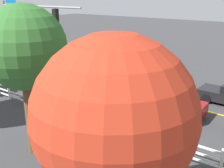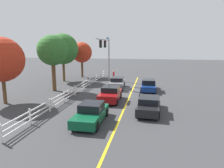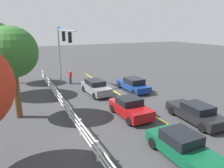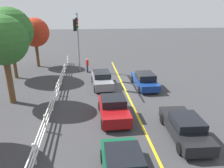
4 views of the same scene
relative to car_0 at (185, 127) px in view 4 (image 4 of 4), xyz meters
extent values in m
plane|color=#38383A|center=(8.80, 2.13, -0.65)|extent=(120.00, 120.00, 0.00)
cube|color=gold|center=(4.80, 2.13, -0.65)|extent=(28.00, 0.16, 0.01)
cylinder|color=gray|center=(15.00, 6.51, 2.65)|extent=(0.20, 0.20, 6.62)
cylinder|color=gray|center=(11.27, 6.51, 5.66)|extent=(7.47, 0.12, 0.12)
cube|color=#0C59B2|center=(14.10, 6.53, 5.94)|extent=(1.10, 0.03, 0.28)
cube|color=black|center=(12.26, 6.51, 5.06)|extent=(0.32, 0.28, 1.00)
sphere|color=red|center=(12.26, 6.36, 5.38)|extent=(0.17, 0.17, 0.17)
sphere|color=orange|center=(12.26, 6.36, 5.06)|extent=(0.17, 0.17, 0.17)
sphere|color=#148C19|center=(12.26, 6.36, 4.74)|extent=(0.17, 0.17, 0.17)
cube|color=black|center=(9.68, 6.51, 5.06)|extent=(0.32, 0.28, 1.00)
sphere|color=red|center=(9.68, 6.36, 5.38)|extent=(0.17, 0.17, 0.17)
sphere|color=orange|center=(9.68, 6.36, 5.06)|extent=(0.17, 0.17, 0.17)
sphere|color=#148C19|center=(9.68, 6.36, 4.74)|extent=(0.17, 0.17, 0.17)
cube|color=black|center=(0.05, 0.00, -0.11)|extent=(4.65, 1.94, 0.65)
cube|color=black|center=(-0.18, 0.01, 0.46)|extent=(2.00, 1.65, 0.49)
cylinder|color=black|center=(1.64, 0.74, -0.33)|extent=(0.65, 0.25, 0.64)
cylinder|color=black|center=(1.57, -0.88, -0.33)|extent=(0.65, 0.25, 0.64)
cylinder|color=black|center=(-1.47, 0.88, -0.33)|extent=(0.65, 0.25, 0.64)
cylinder|color=black|center=(-1.54, -0.75, -0.33)|extent=(0.65, 0.25, 0.64)
cube|color=navy|center=(8.58, 0.16, -0.13)|extent=(4.48, 1.77, 0.60)
cube|color=black|center=(8.36, 0.15, 0.47)|extent=(2.03, 1.57, 0.60)
cylinder|color=black|center=(10.09, 0.97, -0.33)|extent=(0.64, 0.23, 0.64)
cylinder|color=black|center=(10.10, -0.64, -0.33)|extent=(0.64, 0.23, 0.64)
cylinder|color=black|center=(7.05, 0.95, -0.33)|extent=(0.64, 0.23, 0.64)
cylinder|color=black|center=(7.07, -0.66, -0.33)|extent=(0.64, 0.23, 0.64)
cube|color=slate|center=(9.14, 4.19, -0.07)|extent=(4.27, 1.92, 0.72)
cube|color=black|center=(9.35, 4.20, 0.53)|extent=(2.14, 1.64, 0.48)
cylinder|color=black|center=(7.76, 3.33, -0.33)|extent=(0.65, 0.25, 0.64)
cylinder|color=black|center=(7.68, 4.91, -0.33)|extent=(0.65, 0.25, 0.64)
cylinder|color=black|center=(10.60, 3.47, -0.33)|extent=(0.65, 0.25, 0.64)
cylinder|color=black|center=(10.52, 5.05, -0.33)|extent=(0.65, 0.25, 0.64)
cube|color=black|center=(-2.90, 4.09, 0.47)|extent=(1.77, 1.59, 0.56)
cylinder|color=black|center=(-1.64, 3.27, -0.33)|extent=(0.64, 0.22, 0.64)
cylinder|color=black|center=(-1.64, 4.91, -0.33)|extent=(0.64, 0.22, 0.64)
cube|color=maroon|center=(2.76, 3.84, -0.07)|extent=(3.93, 1.87, 0.73)
cube|color=black|center=(2.96, 3.85, 0.54)|extent=(1.63, 1.66, 0.50)
cylinder|color=black|center=(1.44, 2.97, -0.33)|extent=(0.64, 0.23, 0.64)
cylinder|color=black|center=(1.42, 4.68, -0.33)|extent=(0.64, 0.23, 0.64)
cylinder|color=black|center=(4.10, 3.01, -0.33)|extent=(0.64, 0.23, 0.64)
cylinder|color=black|center=(4.08, 4.71, -0.33)|extent=(0.64, 0.23, 0.64)
cylinder|color=#191E3F|center=(14.18, 5.59, -0.23)|extent=(0.16, 0.16, 0.85)
cylinder|color=#191E3F|center=(13.98, 5.56, -0.23)|extent=(0.16, 0.16, 0.85)
cube|color=red|center=(14.08, 5.57, 0.51)|extent=(0.44, 0.32, 0.62)
sphere|color=tan|center=(14.08, 5.57, 0.93)|extent=(0.22, 0.22, 0.22)
cube|color=white|center=(-1.42, 8.19, -0.08)|extent=(0.10, 0.10, 1.15)
cube|color=white|center=(1.47, 8.19, -0.08)|extent=(0.10, 0.10, 1.15)
cube|color=white|center=(4.36, 8.19, -0.08)|extent=(0.10, 0.10, 1.15)
cube|color=white|center=(7.24, 8.19, -0.08)|extent=(0.10, 0.10, 1.15)
cube|color=white|center=(10.13, 8.19, -0.08)|extent=(0.10, 0.10, 1.15)
cube|color=white|center=(13.02, 8.19, -0.08)|extent=(0.10, 0.10, 1.15)
cube|color=white|center=(15.91, 8.19, -0.08)|extent=(0.10, 0.10, 1.15)
cube|color=white|center=(18.80, 8.19, -0.08)|extent=(0.10, 0.10, 1.15)
cube|color=white|center=(5.80, 8.19, 0.30)|extent=(26.00, 0.06, 0.09)
cube|color=white|center=(5.80, 8.19, -0.05)|extent=(26.00, 0.06, 0.09)
cube|color=white|center=(5.80, 8.19, -0.37)|extent=(26.00, 0.06, 0.09)
cylinder|color=brown|center=(6.24, 11.58, 1.14)|extent=(0.47, 0.47, 3.58)
sphere|color=#2D6628|center=(6.24, 11.58, 4.30)|extent=(3.66, 3.66, 3.66)
cylinder|color=brown|center=(17.54, 11.86, 0.85)|extent=(0.38, 0.38, 3.01)
sphere|color=#B22D19|center=(17.54, 11.86, 3.68)|extent=(3.54, 3.54, 3.54)
cylinder|color=brown|center=(12.90, 13.26, 0.96)|extent=(0.36, 0.36, 3.24)
sphere|color=#2D6628|center=(12.90, 13.26, 4.34)|extent=(4.67, 4.67, 4.67)
camera|label=1|loc=(-3.61, 18.84, 6.49)|focal=44.95mm
camera|label=2|loc=(-16.69, -0.09, 4.85)|focal=32.75mm
camera|label=3|loc=(-10.29, 11.57, 6.04)|focal=33.88mm
camera|label=4|loc=(-10.31, 5.44, 6.54)|focal=34.31mm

